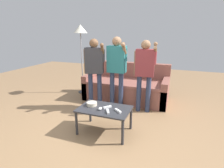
{
  "coord_description": "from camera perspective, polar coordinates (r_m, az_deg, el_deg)",
  "views": [
    {
      "loc": [
        1.05,
        -2.65,
        1.68
      ],
      "look_at": [
        -0.09,
        0.4,
        0.73
      ],
      "focal_mm": 28.57,
      "sensor_mm": 36.0,
      "label": 1
    }
  ],
  "objects": [
    {
      "name": "snack_bowl",
      "position": [
        3.16,
        -6.46,
        -6.35
      ],
      "size": [
        0.18,
        0.18,
        0.06
      ],
      "primitive_type": "cylinder",
      "color": "beige",
      "rests_on": "coffee_table"
    },
    {
      "name": "couch",
      "position": [
        4.62,
        4.71,
        -1.01
      ],
      "size": [
        2.07,
        0.96,
        0.91
      ],
      "color": "brown",
      "rests_on": "ground"
    },
    {
      "name": "game_remote_wand_far",
      "position": [
        2.92,
        1.94,
        -8.55
      ],
      "size": [
        0.14,
        0.13,
        0.03
      ],
      "color": "white",
      "rests_on": "coffee_table"
    },
    {
      "name": "game_remote_wand_near",
      "position": [
        2.89,
        -1.35,
        -8.75
      ],
      "size": [
        0.1,
        0.15,
        0.03
      ],
      "color": "white",
      "rests_on": "coffee_table"
    },
    {
      "name": "player_center",
      "position": [
        3.89,
        1.5,
        6.21
      ],
      "size": [
        0.47,
        0.36,
        1.59
      ],
      "color": "#2D3856",
      "rests_on": "ground"
    },
    {
      "name": "game_remote_nunchuk",
      "position": [
        2.98,
        -3.81,
        -7.83
      ],
      "size": [
        0.06,
        0.09,
        0.05
      ],
      "color": "white",
      "rests_on": "coffee_table"
    },
    {
      "name": "player_right",
      "position": [
        3.75,
        10.43,
        5.0
      ],
      "size": [
        0.46,
        0.29,
        1.53
      ],
      "color": "#2D3856",
      "rests_on": "ground"
    },
    {
      "name": "floor_lamp",
      "position": [
        4.98,
        -10.04,
        15.66
      ],
      "size": [
        0.37,
        0.37,
        1.88
      ],
      "color": "#2D2D33",
      "rests_on": "ground"
    },
    {
      "name": "player_left",
      "position": [
        3.93,
        -5.63,
        5.86
      ],
      "size": [
        0.5,
        0.32,
        1.55
      ],
      "color": "#2D3856",
      "rests_on": "ground"
    },
    {
      "name": "coffee_table",
      "position": [
        3.07,
        -2.46,
        -8.76
      ],
      "size": [
        0.88,
        0.57,
        0.44
      ],
      "color": "#2D2D33",
      "rests_on": "ground"
    },
    {
      "name": "game_remote_wand_spare",
      "position": [
        3.05,
        -1.5,
        -7.38
      ],
      "size": [
        0.12,
        0.14,
        0.03
      ],
      "color": "white",
      "rests_on": "coffee_table"
    },
    {
      "name": "ground_plane",
      "position": [
        3.31,
        -1.0,
        -14.25
      ],
      "size": [
        12.0,
        12.0,
        0.0
      ],
      "primitive_type": "plane",
      "color": "#93704C"
    }
  ]
}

